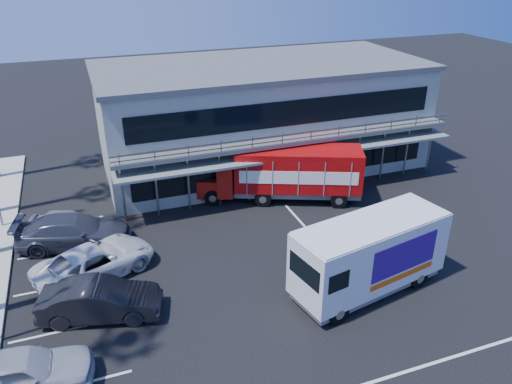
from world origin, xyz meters
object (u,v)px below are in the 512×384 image
object	(u,v)px
red_truck	(287,172)
parked_car_b	(100,300)
parked_car_a	(20,373)
white_van	(370,255)

from	to	relation	value
red_truck	parked_car_b	distance (m)	14.10
parked_car_a	parked_car_b	distance (m)	4.39
parked_car_a	parked_car_b	size ratio (longest dim) A/B	0.98
white_van	parked_car_b	distance (m)	11.95
red_truck	white_van	distance (m)	9.84
white_van	parked_car_b	world-z (taller)	white_van
white_van	parked_car_a	distance (m)	14.75
white_van	red_truck	bearing A→B (deg)	77.66
red_truck	parked_car_a	xyz separation A→B (m)	(-14.86, -10.77, -1.00)
white_van	parked_car_b	xyz separation A→B (m)	(-11.69, 2.28, -1.06)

